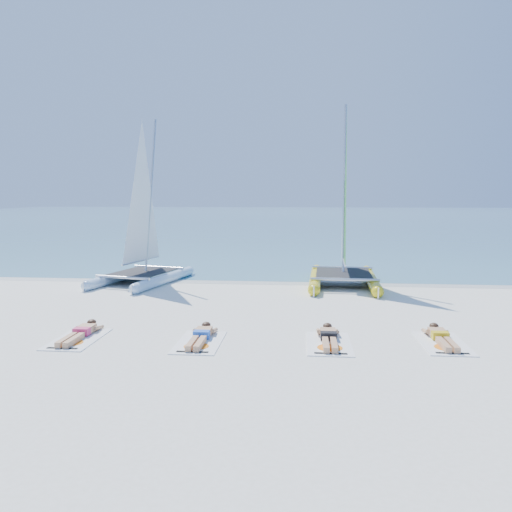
{
  "coord_description": "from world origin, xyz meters",
  "views": [
    {
      "loc": [
        2.26,
        -13.65,
        3.37
      ],
      "look_at": [
        0.86,
        1.2,
        1.53
      ],
      "focal_mm": 35.0,
      "sensor_mm": 36.0,
      "label": 1
    }
  ],
  "objects_px": {
    "sunbather_b": "(201,335)",
    "towel_c": "(329,344)",
    "towel_b": "(199,342)",
    "catamaran_yellow": "(344,225)",
    "sunbather_a": "(81,332)",
    "sunbather_c": "(329,336)",
    "towel_a": "(77,339)",
    "towel_d": "(443,343)",
    "catamaran_blue": "(143,232)",
    "sunbather_d": "(441,336)"
  },
  "relations": [
    {
      "from": "sunbather_b",
      "to": "towel_c",
      "type": "bearing_deg",
      "value": -0.41
    },
    {
      "from": "towel_b",
      "to": "catamaran_yellow",
      "type": "bearing_deg",
      "value": 64.98
    },
    {
      "from": "catamaran_yellow",
      "to": "sunbather_a",
      "type": "relative_size",
      "value": 4.11
    },
    {
      "from": "sunbather_a",
      "to": "sunbather_c",
      "type": "bearing_deg",
      "value": 1.83
    },
    {
      "from": "towel_a",
      "to": "sunbather_a",
      "type": "relative_size",
      "value": 1.07
    },
    {
      "from": "sunbather_c",
      "to": "towel_d",
      "type": "distance_m",
      "value": 2.59
    },
    {
      "from": "catamaran_yellow",
      "to": "towel_b",
      "type": "distance_m",
      "value": 9.46
    },
    {
      "from": "towel_c",
      "to": "sunbather_c",
      "type": "relative_size",
      "value": 1.07
    },
    {
      "from": "towel_a",
      "to": "sunbather_c",
      "type": "relative_size",
      "value": 1.07
    },
    {
      "from": "catamaran_blue",
      "to": "sunbather_b",
      "type": "relative_size",
      "value": 3.8
    },
    {
      "from": "sunbather_a",
      "to": "towel_c",
      "type": "relative_size",
      "value": 0.93
    },
    {
      "from": "catamaran_blue",
      "to": "towel_a",
      "type": "relative_size",
      "value": 3.54
    },
    {
      "from": "towel_a",
      "to": "sunbather_a",
      "type": "height_order",
      "value": "sunbather_a"
    },
    {
      "from": "sunbather_a",
      "to": "towel_d",
      "type": "relative_size",
      "value": 0.93
    },
    {
      "from": "catamaran_blue",
      "to": "sunbather_b",
      "type": "bearing_deg",
      "value": -50.35
    },
    {
      "from": "catamaran_yellow",
      "to": "towel_a",
      "type": "xyz_separation_m",
      "value": [
        -6.79,
        -8.35,
        -2.22
      ]
    },
    {
      "from": "sunbather_d",
      "to": "sunbather_a",
      "type": "bearing_deg",
      "value": -176.97
    },
    {
      "from": "sunbather_b",
      "to": "sunbather_c",
      "type": "xyz_separation_m",
      "value": [
        2.95,
        0.17,
        0.0
      ]
    },
    {
      "from": "towel_c",
      "to": "catamaran_blue",
      "type": "bearing_deg",
      "value": 132.02
    },
    {
      "from": "towel_a",
      "to": "towel_d",
      "type": "xyz_separation_m",
      "value": [
        8.44,
        0.45,
        0.0
      ]
    },
    {
      "from": "towel_c",
      "to": "sunbather_a",
      "type": "bearing_deg",
      "value": 179.95
    },
    {
      "from": "towel_c",
      "to": "towel_d",
      "type": "xyz_separation_m",
      "value": [
        2.58,
        0.26,
        0.0
      ]
    },
    {
      "from": "sunbather_a",
      "to": "sunbather_b",
      "type": "relative_size",
      "value": 1.0
    },
    {
      "from": "catamaran_blue",
      "to": "towel_c",
      "type": "relative_size",
      "value": 3.54
    },
    {
      "from": "towel_d",
      "to": "towel_c",
      "type": "bearing_deg",
      "value": -174.27
    },
    {
      "from": "towel_a",
      "to": "towel_d",
      "type": "relative_size",
      "value": 1.0
    },
    {
      "from": "catamaran_yellow",
      "to": "towel_d",
      "type": "xyz_separation_m",
      "value": [
        1.65,
        -7.91,
        -2.22
      ]
    },
    {
      "from": "catamaran_blue",
      "to": "sunbather_c",
      "type": "xyz_separation_m",
      "value": [
        6.75,
        -7.3,
        -1.84
      ]
    },
    {
      "from": "towel_c",
      "to": "sunbather_d",
      "type": "distance_m",
      "value": 2.62
    },
    {
      "from": "towel_c",
      "to": "sunbather_d",
      "type": "height_order",
      "value": "sunbather_d"
    },
    {
      "from": "catamaran_yellow",
      "to": "towel_d",
      "type": "distance_m",
      "value": 8.38
    },
    {
      "from": "catamaran_yellow",
      "to": "towel_c",
      "type": "distance_m",
      "value": 8.51
    },
    {
      "from": "catamaran_blue",
      "to": "sunbather_a",
      "type": "bearing_deg",
      "value": -70.5
    },
    {
      "from": "catamaran_blue",
      "to": "sunbather_d",
      "type": "xyz_separation_m",
      "value": [
        9.33,
        -7.04,
        -1.84
      ]
    },
    {
      "from": "catamaran_yellow",
      "to": "sunbather_b",
      "type": "distance_m",
      "value": 9.27
    },
    {
      "from": "sunbather_b",
      "to": "sunbather_d",
      "type": "relative_size",
      "value": 1.0
    },
    {
      "from": "towel_b",
      "to": "sunbather_c",
      "type": "xyz_separation_m",
      "value": [
        2.95,
        0.36,
        0.11
      ]
    },
    {
      "from": "catamaran_blue",
      "to": "sunbather_a",
      "type": "relative_size",
      "value": 3.8
    },
    {
      "from": "sunbather_b",
      "to": "sunbather_c",
      "type": "bearing_deg",
      "value": 3.31
    },
    {
      "from": "sunbather_c",
      "to": "sunbather_b",
      "type": "bearing_deg",
      "value": -176.69
    },
    {
      "from": "catamaran_blue",
      "to": "towel_a",
      "type": "distance_m",
      "value": 7.97
    },
    {
      "from": "sunbather_c",
      "to": "towel_a",
      "type": "bearing_deg",
      "value": -176.3
    },
    {
      "from": "sunbather_a",
      "to": "towel_d",
      "type": "xyz_separation_m",
      "value": [
        8.44,
        0.25,
        -0.11
      ]
    },
    {
      "from": "towel_b",
      "to": "sunbather_a",
      "type": "bearing_deg",
      "value": 176.53
    },
    {
      "from": "sunbather_b",
      "to": "towel_c",
      "type": "relative_size",
      "value": 0.93
    },
    {
      "from": "sunbather_b",
      "to": "towel_d",
      "type": "bearing_deg",
      "value": 2.46
    },
    {
      "from": "catamaran_blue",
      "to": "towel_b",
      "type": "distance_m",
      "value": 8.77
    },
    {
      "from": "sunbather_a",
      "to": "towel_c",
      "type": "distance_m",
      "value": 5.86
    },
    {
      "from": "sunbather_c",
      "to": "towel_d",
      "type": "height_order",
      "value": "sunbather_c"
    },
    {
      "from": "sunbather_a",
      "to": "catamaran_yellow",
      "type": "bearing_deg",
      "value": 50.22
    }
  ]
}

